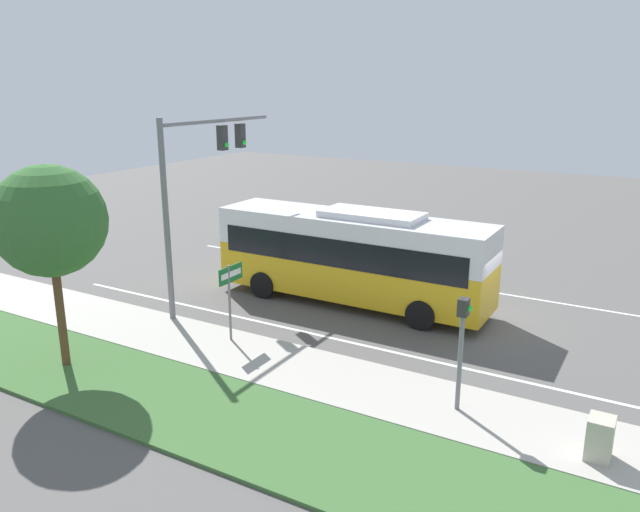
# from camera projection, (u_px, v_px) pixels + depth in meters

# --- Properties ---
(ground_plane) EXTENTS (80.00, 80.00, 0.00)m
(ground_plane) POSITION_uv_depth(u_px,v_px,m) (478.00, 324.00, 21.47)
(ground_plane) COLOR #565451
(sidewalk) EXTENTS (2.80, 80.00, 0.12)m
(sidewalk) POSITION_uv_depth(u_px,v_px,m) (410.00, 399.00, 16.29)
(sidewalk) COLOR #ADA89E
(sidewalk) RESTS_ON ground_plane
(grass_verge) EXTENTS (3.60, 80.00, 0.10)m
(grass_verge) POSITION_uv_depth(u_px,v_px,m) (355.00, 462.00, 13.62)
(grass_verge) COLOR #3D6633
(grass_verge) RESTS_ON ground_plane
(lane_divider_near) EXTENTS (0.14, 30.00, 0.01)m
(lane_divider_near) POSITION_uv_depth(u_px,v_px,m) (443.00, 363.00, 18.47)
(lane_divider_near) COLOR silver
(lane_divider_near) RESTS_ON ground_plane
(lane_divider_far) EXTENTS (0.14, 30.00, 0.01)m
(lane_divider_far) POSITION_uv_depth(u_px,v_px,m) (505.00, 294.00, 24.47)
(lane_divider_far) COLOR silver
(lane_divider_far) RESTS_ON ground_plane
(bus) EXTENTS (2.63, 10.39, 3.59)m
(bus) POSITION_uv_depth(u_px,v_px,m) (352.00, 253.00, 23.02)
(bus) COLOR gold
(bus) RESTS_ON ground_plane
(signal_gantry) EXTENTS (5.98, 0.41, 6.95)m
(signal_gantry) POSITION_uv_depth(u_px,v_px,m) (198.00, 174.00, 21.85)
(signal_gantry) COLOR slate
(signal_gantry) RESTS_ON ground_plane
(pedestrian_signal) EXTENTS (0.28, 0.34, 3.06)m
(pedestrian_signal) POSITION_uv_depth(u_px,v_px,m) (462.00, 336.00, 15.16)
(pedestrian_signal) COLOR slate
(pedestrian_signal) RESTS_ON ground_plane
(street_sign) EXTENTS (1.14, 0.08, 2.59)m
(street_sign) POSITION_uv_depth(u_px,v_px,m) (230.00, 288.00, 19.48)
(street_sign) COLOR slate
(street_sign) RESTS_ON ground_plane
(utility_cabinet) EXTENTS (0.61, 0.54, 0.96)m
(utility_cabinet) POSITION_uv_depth(u_px,v_px,m) (600.00, 438.00, 13.52)
(utility_cabinet) COLOR #B7B29E
(utility_cabinet) RESTS_ON sidewalk
(roadside_tree) EXTENTS (3.12, 3.12, 5.84)m
(roadside_tree) POSITION_uv_depth(u_px,v_px,m) (50.00, 221.00, 17.08)
(roadside_tree) COLOR brown
(roadside_tree) RESTS_ON grass_verge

